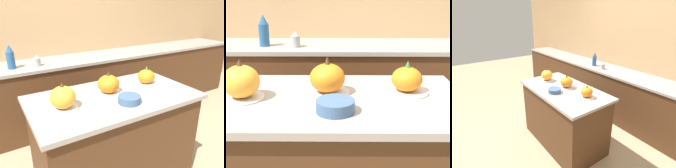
# 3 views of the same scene
# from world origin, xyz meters

# --- Properties ---
(wall_back) EXTENTS (8.00, 0.06, 2.50)m
(wall_back) POSITION_xyz_m (0.00, 1.60, 1.25)
(wall_back) COLOR tan
(wall_back) RESTS_ON ground_plane
(back_counter) EXTENTS (6.00, 0.60, 0.90)m
(back_counter) POSITION_xyz_m (0.00, 1.27, 0.45)
(back_counter) COLOR #4C2D19
(back_counter) RESTS_ON ground_plane
(pumpkin_cake_left) EXTENTS (0.21, 0.21, 0.20)m
(pumpkin_cake_left) POSITION_xyz_m (-0.42, -0.01, 0.98)
(pumpkin_cake_left) COLOR silver
(pumpkin_cake_left) RESTS_ON kitchen_island
(pumpkin_cake_center) EXTENTS (0.22, 0.22, 0.19)m
(pumpkin_cake_center) POSITION_xyz_m (-0.01, 0.06, 0.97)
(pumpkin_cake_center) COLOR silver
(pumpkin_cake_center) RESTS_ON kitchen_island
(pumpkin_cake_right) EXTENTS (0.23, 0.23, 0.17)m
(pumpkin_cake_right) POSITION_xyz_m (0.39, 0.08, 0.96)
(pumpkin_cake_right) COLOR silver
(pumpkin_cake_right) RESTS_ON kitchen_island
(bottle_tall) EXTENTS (0.09, 0.09, 0.26)m
(bottle_tall) POSITION_xyz_m (-0.59, 1.20, 1.02)
(bottle_tall) COLOR #235184
(bottle_tall) RESTS_ON back_counter
(bottle_short) EXTENTS (0.08, 0.08, 0.13)m
(bottle_short) POSITION_xyz_m (-0.33, 1.16, 0.96)
(bottle_short) COLOR #99999E
(bottle_short) RESTS_ON back_counter
(mixing_bowl) EXTENTS (0.17, 0.17, 0.05)m
(mixing_bowl) POSITION_xyz_m (0.03, -0.17, 0.92)
(mixing_bowl) COLOR #3D5B84
(mixing_bowl) RESTS_ON kitchen_island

